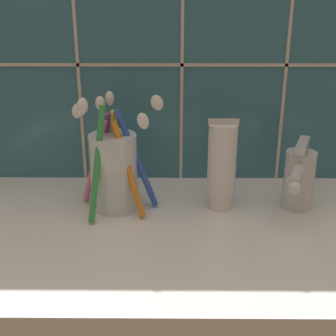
{
  "coord_description": "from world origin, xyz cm",
  "views": [
    {
      "loc": [
        -0.37,
        -56.57,
        33.84
      ],
      "look_at": [
        -0.82,
        2.68,
        9.96
      ],
      "focal_mm": 50.0,
      "sensor_mm": 36.0,
      "label": 1
    }
  ],
  "objects": [
    {
      "name": "sink_counter",
      "position": [
        0.0,
        0.0,
        1.0
      ],
      "size": [
        65.82,
        36.78,
        2.0
      ],
      "primitive_type": "cube",
      "color": "white",
      "rests_on": "ground"
    },
    {
      "name": "sink_faucet",
      "position": [
        18.59,
        6.26,
        7.02
      ],
      "size": [
        5.73,
        10.41,
        10.41
      ],
      "rotation": [
        0.0,
        0.0,
        -1.95
      ],
      "color": "silver",
      "rests_on": "sink_counter"
    },
    {
      "name": "tile_wall_backsplash",
      "position": [
        0.01,
        18.64,
        28.17
      ],
      "size": [
        75.82,
        1.72,
        56.33
      ],
      "color": "#336B7F",
      "rests_on": "ground"
    },
    {
      "name": "toothpaste_tube",
      "position": [
        7.35,
        6.7,
        8.81
      ],
      "size": [
        4.36,
        4.16,
        13.79
      ],
      "color": "white",
      "rests_on": "sink_counter"
    },
    {
      "name": "toothbrush_cup",
      "position": [
        -8.41,
        6.68,
        8.32
      ],
      "size": [
        13.88,
        12.32,
        18.31
      ],
      "color": "silver",
      "rests_on": "sink_counter"
    }
  ]
}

